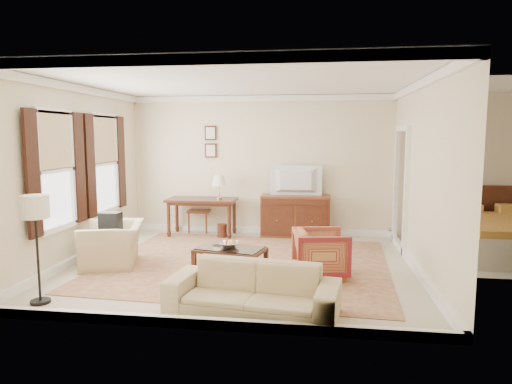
% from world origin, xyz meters
% --- Properties ---
extents(room_shell, '(5.51, 5.01, 2.91)m').
position_xyz_m(room_shell, '(0.00, 0.00, 2.47)').
color(room_shell, beige).
rests_on(room_shell, ground).
extents(annex_bedroom, '(3.00, 2.70, 2.90)m').
position_xyz_m(annex_bedroom, '(4.49, 1.15, 0.34)').
color(annex_bedroom, beige).
rests_on(annex_bedroom, ground).
extents(window_front, '(0.12, 1.56, 1.80)m').
position_xyz_m(window_front, '(-2.70, -0.70, 1.55)').
color(window_front, '#CCB284').
rests_on(window_front, room_shell).
extents(window_rear, '(0.12, 1.56, 1.80)m').
position_xyz_m(window_rear, '(-2.70, 0.90, 1.55)').
color(window_rear, '#CCB284').
rests_on(window_rear, room_shell).
extents(doorway, '(0.10, 1.12, 2.25)m').
position_xyz_m(doorway, '(2.71, 1.50, 1.08)').
color(doorway, white).
rests_on(doorway, room_shell).
extents(rug, '(4.73, 4.12, 0.01)m').
position_xyz_m(rug, '(0.05, 0.08, 0.01)').
color(rug, brown).
rests_on(rug, room_shell).
extents(writing_desk, '(1.42, 0.71, 0.77)m').
position_xyz_m(writing_desk, '(-1.17, 2.05, 0.66)').
color(writing_desk, '#492214').
rests_on(writing_desk, room_shell).
extents(desk_chair, '(0.47, 0.47, 1.05)m').
position_xyz_m(desk_chair, '(-1.31, 2.40, 0.53)').
color(desk_chair, brown).
rests_on(desk_chair, room_shell).
extents(desk_lamp, '(0.32, 0.32, 0.50)m').
position_xyz_m(desk_lamp, '(-0.80, 2.05, 1.02)').
color(desk_lamp, silver).
rests_on(desk_lamp, writing_desk).
extents(framed_prints, '(0.25, 0.04, 0.68)m').
position_xyz_m(framed_prints, '(-1.07, 2.47, 1.94)').
color(framed_prints, '#492214').
rests_on(framed_prints, room_shell).
extents(sideboard, '(1.39, 0.53, 0.86)m').
position_xyz_m(sideboard, '(0.76, 2.20, 0.43)').
color(sideboard, brown).
rests_on(sideboard, room_shell).
extents(tv, '(1.01, 0.58, 0.13)m').
position_xyz_m(tv, '(0.76, 2.18, 1.36)').
color(tv, black).
rests_on(tv, sideboard).
extents(coffee_table, '(1.11, 0.80, 0.42)m').
position_xyz_m(coffee_table, '(-0.07, -0.56, 0.32)').
color(coffee_table, '#492214').
rests_on(coffee_table, room_shell).
extents(fruit_bowl, '(0.42, 0.42, 0.10)m').
position_xyz_m(fruit_bowl, '(-0.09, -0.54, 0.48)').
color(fruit_bowl, silver).
rests_on(fruit_bowl, coffee_table).
extents(book_a, '(0.28, 0.12, 0.38)m').
position_xyz_m(book_a, '(-0.26, -0.52, 0.17)').
color(book_a, brown).
rests_on(book_a, coffee_table).
extents(book_b, '(0.23, 0.21, 0.38)m').
position_xyz_m(book_b, '(0.11, -0.72, 0.16)').
color(book_b, brown).
rests_on(book_b, coffee_table).
extents(striped_armchair, '(0.82, 0.86, 0.78)m').
position_xyz_m(striped_armchair, '(1.26, -0.45, 0.39)').
color(striped_armchair, maroon).
rests_on(striped_armchair, room_shell).
extents(club_armchair, '(0.94, 1.19, 0.91)m').
position_xyz_m(club_armchair, '(-2.04, -0.28, 0.46)').
color(club_armchair, '#CEBB8B').
rests_on(club_armchair, room_shell).
extents(backpack, '(0.35, 0.39, 0.40)m').
position_xyz_m(backpack, '(-2.06, -0.28, 0.70)').
color(backpack, black).
rests_on(backpack, club_armchair).
extents(sofa, '(2.05, 0.86, 0.78)m').
position_xyz_m(sofa, '(0.47, -1.98, 0.39)').
color(sofa, '#CEBB8B').
rests_on(sofa, room_shell).
extents(floor_lamp, '(0.33, 0.33, 1.36)m').
position_xyz_m(floor_lamp, '(-2.20, -2.00, 1.12)').
color(floor_lamp, black).
rests_on(floor_lamp, room_shell).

